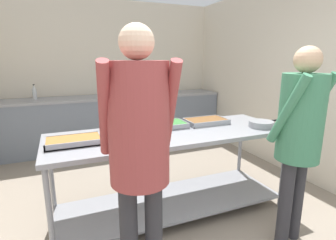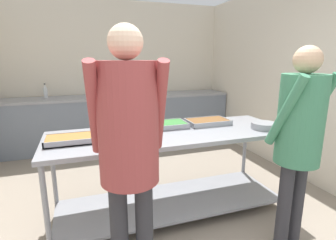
# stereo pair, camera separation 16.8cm
# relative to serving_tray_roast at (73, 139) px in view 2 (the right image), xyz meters

# --- Properties ---
(wall_rear) EXTENTS (4.22, 0.06, 2.65)m
(wall_rear) POSITION_rel_serving_tray_roast_xyz_m (0.83, 2.86, 0.41)
(wall_rear) COLOR beige
(wall_rear) RESTS_ON ground_plane
(wall_right) EXTENTS (0.06, 4.22, 2.65)m
(wall_right) POSITION_rel_serving_tray_roast_xyz_m (2.91, 0.81, 0.41)
(wall_right) COLOR beige
(wall_right) RESTS_ON ground_plane
(back_counter) EXTENTS (4.06, 0.65, 0.93)m
(back_counter) POSITION_rel_serving_tray_roast_xyz_m (0.83, 2.49, -0.44)
(back_counter) COLOR slate
(back_counter) RESTS_ON ground_plane
(serving_counter) EXTENTS (2.40, 0.83, 0.89)m
(serving_counter) POSITION_rel_serving_tray_roast_xyz_m (0.92, 0.02, -0.31)
(serving_counter) COLOR gray
(serving_counter) RESTS_ON ground_plane
(serving_tray_roast) EXTENTS (0.46, 0.27, 0.05)m
(serving_tray_roast) POSITION_rel_serving_tray_roast_xyz_m (0.00, 0.00, 0.00)
(serving_tray_roast) COLOR gray
(serving_tray_roast) RESTS_ON serving_counter
(plate_stack) EXTENTS (0.24, 0.24, 0.05)m
(plate_stack) POSITION_rel_serving_tray_roast_xyz_m (0.38, 0.07, -0.00)
(plate_stack) COLOR white
(plate_stack) RESTS_ON serving_counter
(broccoli_bowl) EXTENTS (0.18, 0.18, 0.09)m
(broccoli_bowl) POSITION_rel_serving_tray_roast_xyz_m (0.63, -0.08, 0.01)
(broccoli_bowl) COLOR #B2B2B7
(broccoli_bowl) RESTS_ON serving_counter
(serving_tray_greens) EXTENTS (0.39, 0.30, 0.05)m
(serving_tray_greens) POSITION_rel_serving_tray_roast_xyz_m (0.95, 0.21, -0.00)
(serving_tray_greens) COLOR gray
(serving_tray_greens) RESTS_ON serving_counter
(serving_tray_vegetables) EXTENTS (0.46, 0.29, 0.05)m
(serving_tray_vegetables) POSITION_rel_serving_tray_roast_xyz_m (1.41, 0.19, 0.00)
(serving_tray_vegetables) COLOR gray
(serving_tray_vegetables) RESTS_ON serving_counter
(sauce_pan) EXTENTS (0.40, 0.26, 0.07)m
(sauce_pan) POSITION_rel_serving_tray_roast_xyz_m (1.88, -0.17, 0.01)
(sauce_pan) COLOR gray
(sauce_pan) RESTS_ON serving_counter
(guest_serving_left) EXTENTS (0.51, 0.39, 1.80)m
(guest_serving_left) POSITION_rel_serving_tray_roast_xyz_m (0.36, -0.77, 0.20)
(guest_serving_left) COLOR #2D2D33
(guest_serving_left) RESTS_ON ground_plane
(guest_serving_right) EXTENTS (0.48, 0.38, 1.70)m
(guest_serving_right) POSITION_rel_serving_tray_roast_xyz_m (1.71, -0.79, 0.14)
(guest_serving_right) COLOR #2D2D33
(guest_serving_right) RESTS_ON ground_plane
(water_bottle) EXTENTS (0.07, 0.07, 0.25)m
(water_bottle) POSITION_rel_serving_tray_roast_xyz_m (-0.46, 2.59, 0.13)
(water_bottle) COLOR silver
(water_bottle) RESTS_ON back_counter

